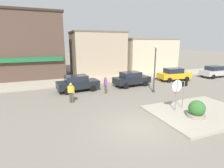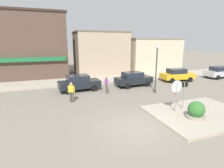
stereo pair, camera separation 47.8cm
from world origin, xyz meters
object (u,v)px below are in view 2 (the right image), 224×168
object	(u,v)px
parked_car_nearest	(79,83)
pedestrian_crossing_far	(107,84)
one_way_sign	(184,92)
parked_car_second	(133,79)
planter	(196,112)
pedestrian_crossing_near	(71,92)
parked_car_fourth	(219,72)
lamp_post	(157,62)
stop_sign	(176,92)
parked_car_third	(177,75)

from	to	relation	value
parked_car_nearest	pedestrian_crossing_far	size ratio (longest dim) A/B	2.57
one_way_sign	parked_car_second	bearing A→B (deg)	90.56
planter	parked_car_nearest	world-z (taller)	parked_car_nearest
pedestrian_crossing_near	one_way_sign	bearing A→B (deg)	-31.99
parked_car_second	parked_car_fourth	bearing A→B (deg)	0.60
parked_car_nearest	parked_car_fourth	world-z (taller)	same
lamp_post	planter	bearing A→B (deg)	-100.28
pedestrian_crossing_near	planter	bearing A→B (deg)	-41.69
one_way_sign	parked_car_second	world-z (taller)	one_way_sign
lamp_post	parked_car_fourth	xyz separation A→B (m)	(12.02, 3.12, -2.15)
stop_sign	pedestrian_crossing_near	xyz separation A→B (m)	(-6.29, 4.61, -0.65)
parked_car_nearest	lamp_post	bearing A→B (deg)	-24.92
planter	parked_car_third	size ratio (longest dim) A/B	0.30
pedestrian_crossing_far	one_way_sign	bearing A→B (deg)	-57.94
planter	pedestrian_crossing_far	size ratio (longest dim) A/B	0.76
lamp_post	pedestrian_crossing_far	size ratio (longest dim) A/B	2.82
parked_car_second	parked_car_third	bearing A→B (deg)	4.19
planter	parked_car_second	xyz separation A→B (m)	(0.28, 9.12, 0.25)
pedestrian_crossing_near	parked_car_fourth	bearing A→B (deg)	9.33
parked_car_second	parked_car_fourth	size ratio (longest dim) A/B	1.03
parked_car_nearest	parked_car_second	size ratio (longest dim) A/B	1.00
pedestrian_crossing_near	pedestrian_crossing_far	bearing A→B (deg)	23.03
one_way_sign	parked_car_third	distance (m)	10.10
one_way_sign	parked_car_nearest	bearing A→B (deg)	127.80
planter	one_way_sign	bearing A→B (deg)	77.13
parked_car_third	parked_car_fourth	size ratio (longest dim) A/B	1.02
stop_sign	one_way_sign	bearing A→B (deg)	12.97
lamp_post	pedestrian_crossing_far	world-z (taller)	lamp_post
pedestrian_crossing_near	pedestrian_crossing_far	distance (m)	3.70
one_way_sign	parked_car_fourth	size ratio (longest dim) A/B	0.52
parked_car_nearest	parked_car_fourth	bearing A→B (deg)	0.03
parked_car_second	parked_car_fourth	world-z (taller)	same
parked_car_nearest	parked_car_fourth	distance (m)	18.72
planter	parked_car_nearest	xyz separation A→B (m)	(-5.60, 9.24, 0.25)
parked_car_second	parked_car_third	xyz separation A→B (m)	(6.21, 0.45, 0.00)
stop_sign	parked_car_fourth	world-z (taller)	stop_sign
parked_car_nearest	pedestrian_crossing_near	xyz separation A→B (m)	(-1.13, -3.25, 0.06)
parked_car_nearest	pedestrian_crossing_far	xyz separation A→B (m)	(2.28, -1.80, 0.06)
parked_car_third	pedestrian_crossing_far	world-z (taller)	pedestrian_crossing_far
parked_car_second	parked_car_fourth	xyz separation A→B (m)	(12.84, 0.13, 0.00)
planter	parked_car_fourth	bearing A→B (deg)	35.18
parked_car_fourth	stop_sign	bearing A→B (deg)	-149.88
parked_car_nearest	parked_car_third	distance (m)	12.10
lamp_post	parked_car_fourth	distance (m)	12.60
lamp_post	parked_car_third	xyz separation A→B (m)	(5.39, 3.45, -2.15)
parked_car_nearest	parked_car_fourth	xyz separation A→B (m)	(18.72, 0.01, 0.00)
pedestrian_crossing_far	lamp_post	bearing A→B (deg)	-16.49
one_way_sign	parked_car_fourth	world-z (taller)	one_way_sign
stop_sign	one_way_sign	size ratio (longest dim) A/B	1.10
stop_sign	lamp_post	distance (m)	5.19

